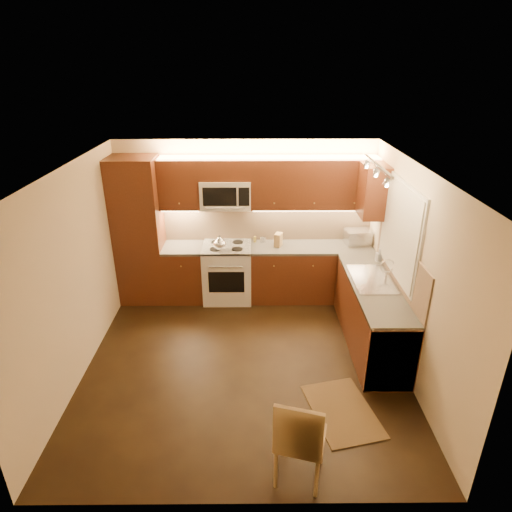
{
  "coord_description": "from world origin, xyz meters",
  "views": [
    {
      "loc": [
        0.11,
        -4.61,
        3.57
      ],
      "look_at": [
        0.15,
        0.55,
        1.25
      ],
      "focal_mm": 30.6,
      "sensor_mm": 36.0,
      "label": 1
    }
  ],
  "objects_px": {
    "soap_bottle": "(379,255)",
    "dining_chair": "(301,436)",
    "sink": "(373,275)",
    "toaster_oven": "(357,237)",
    "microwave": "(226,194)",
    "knife_block": "(278,240)",
    "kettle": "(220,243)",
    "stove": "(228,272)"
  },
  "relations": [
    {
      "from": "soap_bottle",
      "to": "dining_chair",
      "type": "height_order",
      "value": "soap_bottle"
    },
    {
      "from": "sink",
      "to": "soap_bottle",
      "type": "height_order",
      "value": "soap_bottle"
    },
    {
      "from": "toaster_oven",
      "to": "dining_chair",
      "type": "height_order",
      "value": "toaster_oven"
    },
    {
      "from": "microwave",
      "to": "knife_block",
      "type": "bearing_deg",
      "value": -6.88
    },
    {
      "from": "kettle",
      "to": "toaster_oven",
      "type": "xyz_separation_m",
      "value": [
        2.17,
        0.28,
        -0.02
      ]
    },
    {
      "from": "kettle",
      "to": "toaster_oven",
      "type": "height_order",
      "value": "kettle"
    },
    {
      "from": "knife_block",
      "to": "dining_chair",
      "type": "relative_size",
      "value": 0.22
    },
    {
      "from": "stove",
      "to": "microwave",
      "type": "distance_m",
      "value": 1.27
    },
    {
      "from": "stove",
      "to": "soap_bottle",
      "type": "bearing_deg",
      "value": -13.47
    },
    {
      "from": "kettle",
      "to": "toaster_oven",
      "type": "distance_m",
      "value": 2.18
    },
    {
      "from": "sink",
      "to": "kettle",
      "type": "bearing_deg",
      "value": 155.15
    },
    {
      "from": "toaster_oven",
      "to": "stove",
      "type": "bearing_deg",
      "value": 176.2
    },
    {
      "from": "microwave",
      "to": "soap_bottle",
      "type": "distance_m",
      "value": 2.45
    },
    {
      "from": "knife_block",
      "to": "toaster_oven",
      "type": "bearing_deg",
      "value": 24.82
    },
    {
      "from": "sink",
      "to": "dining_chair",
      "type": "bearing_deg",
      "value": -117.33
    },
    {
      "from": "toaster_oven",
      "to": "dining_chair",
      "type": "bearing_deg",
      "value": -116.68
    },
    {
      "from": "knife_block",
      "to": "stove",
      "type": "bearing_deg",
      "value": -156.55
    },
    {
      "from": "stove",
      "to": "knife_block",
      "type": "xyz_separation_m",
      "value": [
        0.81,
        0.04,
        0.54
      ]
    },
    {
      "from": "sink",
      "to": "dining_chair",
      "type": "height_order",
      "value": "sink"
    },
    {
      "from": "stove",
      "to": "microwave",
      "type": "relative_size",
      "value": 1.21
    },
    {
      "from": "stove",
      "to": "soap_bottle",
      "type": "relative_size",
      "value": 4.89
    },
    {
      "from": "microwave",
      "to": "toaster_oven",
      "type": "bearing_deg",
      "value": -0.23
    },
    {
      "from": "microwave",
      "to": "kettle",
      "type": "bearing_deg",
      "value": -108.7
    },
    {
      "from": "microwave",
      "to": "stove",
      "type": "bearing_deg",
      "value": -90.0
    },
    {
      "from": "stove",
      "to": "kettle",
      "type": "height_order",
      "value": "kettle"
    },
    {
      "from": "toaster_oven",
      "to": "dining_chair",
      "type": "relative_size",
      "value": 0.4
    },
    {
      "from": "kettle",
      "to": "soap_bottle",
      "type": "relative_size",
      "value": 1.26
    },
    {
      "from": "microwave",
      "to": "sink",
      "type": "height_order",
      "value": "microwave"
    },
    {
      "from": "knife_block",
      "to": "soap_bottle",
      "type": "height_order",
      "value": "knife_block"
    },
    {
      "from": "stove",
      "to": "soap_bottle",
      "type": "distance_m",
      "value": 2.36
    },
    {
      "from": "stove",
      "to": "soap_bottle",
      "type": "height_order",
      "value": "soap_bottle"
    },
    {
      "from": "toaster_oven",
      "to": "soap_bottle",
      "type": "relative_size",
      "value": 2.05
    },
    {
      "from": "microwave",
      "to": "soap_bottle",
      "type": "relative_size",
      "value": 4.04
    },
    {
      "from": "kettle",
      "to": "soap_bottle",
      "type": "height_order",
      "value": "kettle"
    },
    {
      "from": "stove",
      "to": "knife_block",
      "type": "height_order",
      "value": "knife_block"
    },
    {
      "from": "stove",
      "to": "sink",
      "type": "relative_size",
      "value": 1.07
    },
    {
      "from": "kettle",
      "to": "toaster_oven",
      "type": "bearing_deg",
      "value": 11.8
    },
    {
      "from": "dining_chair",
      "to": "soap_bottle",
      "type": "bearing_deg",
      "value": 79.26
    },
    {
      "from": "stove",
      "to": "sink",
      "type": "height_order",
      "value": "sink"
    },
    {
      "from": "stove",
      "to": "microwave",
      "type": "xyz_separation_m",
      "value": [
        0.0,
        0.14,
        1.26
      ]
    },
    {
      "from": "sink",
      "to": "toaster_oven",
      "type": "distance_m",
      "value": 1.25
    },
    {
      "from": "stove",
      "to": "soap_bottle",
      "type": "xyz_separation_m",
      "value": [
        2.24,
        -0.54,
        0.53
      ]
    }
  ]
}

